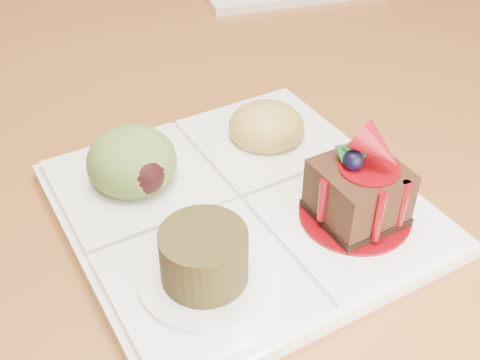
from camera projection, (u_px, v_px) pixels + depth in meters
ground at (210, 351)px, 1.27m from camera, size 6.00×6.00×0.00m
dining_table at (195, 57)px, 0.84m from camera, size 1.00×1.80×0.75m
sampler_plate at (236, 192)px, 0.47m from camera, size 0.29×0.29×0.10m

